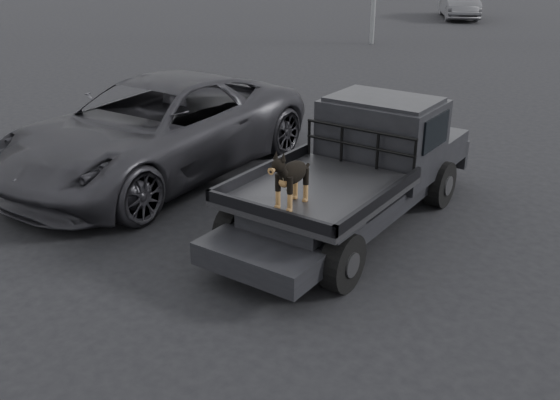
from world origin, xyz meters
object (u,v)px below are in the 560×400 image
Objects in this scene: dog at (292,177)px; parked_suv at (156,129)px; flatbed_ute at (351,197)px; distant_car_a at (459,3)px.

parked_suv is at bearing 158.84° from dog.
dog is (0.01, -1.61, 0.83)m from flatbed_ute.
dog is 28.95m from distant_car_a.
dog reaches higher than flatbed_ute.
flatbed_ute is 1.81m from dog.
flatbed_ute is at bearing -0.67° from parked_suv.
flatbed_ute is at bearing 90.34° from dog.
parked_suv reaches higher than dog.
parked_suv is 1.33× the size of distant_car_a.
parked_suv is at bearing -179.03° from flatbed_ute.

